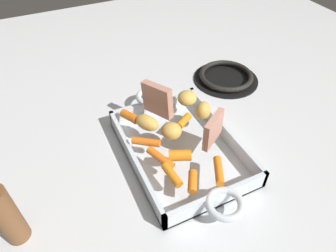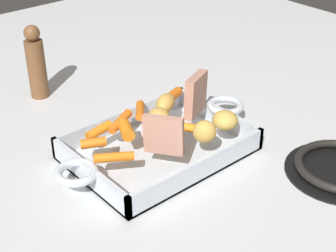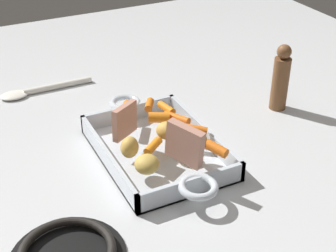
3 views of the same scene
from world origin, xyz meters
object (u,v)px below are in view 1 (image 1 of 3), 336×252
baby_carrot_northeast (180,155)px  baby_carrot_center_right (184,121)px  potato_golden_small (187,98)px  stove_burner_rear (226,77)px  potato_whole (147,123)px  potato_near_roast (171,131)px  roasting_dish (181,148)px  roast_slice_outer (157,100)px  baby_carrot_short (146,142)px  roast_slice_thick (213,130)px  baby_carrot_southwest (172,175)px  pepper_mill (4,212)px  baby_carrot_southeast (219,171)px  baby_carrot_long (130,117)px  potato_halved (203,110)px  baby_carrot_northwest (193,182)px  baby_carrot_center_left (161,158)px

baby_carrot_northeast → baby_carrot_center_right: (0.09, -0.06, -0.00)m
baby_carrot_northeast → potato_golden_small: potato_golden_small is taller
potato_golden_small → stove_burner_rear: 0.22m
potato_whole → potato_near_roast: (-0.05, -0.04, 0.00)m
roasting_dish → roast_slice_outer: 0.13m
baby_carrot_short → baby_carrot_center_right: (0.02, -0.11, 0.00)m
roast_slice_thick → baby_carrot_southwest: (-0.05, 0.12, -0.03)m
pepper_mill → roast_slice_thick: bearing=-87.4°
baby_carrot_southeast → potato_near_roast: bearing=16.9°
baby_carrot_southeast → baby_carrot_long: size_ratio=1.40×
baby_carrot_short → baby_carrot_long: 0.09m
roasting_dish → baby_carrot_northeast: (-0.05, 0.03, 0.04)m
roast_slice_outer → stove_burner_rear: size_ratio=0.41×
roasting_dish → baby_carrot_long: baby_carrot_long is taller
baby_carrot_southeast → potato_golden_small: (0.22, -0.05, 0.01)m
potato_whole → potato_golden_small: size_ratio=1.21×
baby_carrot_center_right → baby_carrot_long: (0.07, 0.11, 0.00)m
baby_carrot_center_right → baby_carrot_southwest: size_ratio=0.88×
potato_halved → stove_burner_rear: bearing=-47.7°
baby_carrot_northeast → pepper_mill: size_ratio=0.27×
baby_carrot_short → potato_halved: (0.03, -0.16, 0.01)m
pepper_mill → baby_carrot_northwest: bearing=-101.2°
potato_halved → pepper_mill: pepper_mill is taller
potato_near_roast → baby_carrot_southwest: bearing=154.8°
baby_carrot_southeast → stove_burner_rear: baby_carrot_southeast is taller
baby_carrot_southwest → baby_carrot_long: (0.20, 0.02, 0.00)m
baby_carrot_northwest → baby_carrot_southeast: bearing=-88.6°
roasting_dish → baby_carrot_center_right: bearing=-34.4°
baby_carrot_center_right → baby_carrot_center_left: bearing=129.8°
roast_slice_thick → stove_burner_rear: size_ratio=0.36×
baby_carrot_center_right → potato_golden_small: potato_golden_small is taller
baby_carrot_northwest → potato_whole: size_ratio=0.78×
baby_carrot_northeast → potato_halved: 0.14m
baby_carrot_center_left → baby_carrot_southeast: bearing=-131.1°
baby_carrot_short → potato_near_roast: potato_near_roast is taller
roast_slice_outer → roast_slice_thick: bearing=-154.0°
baby_carrot_southeast → potato_near_roast: 0.14m
baby_carrot_northeast → roast_slice_thick: bearing=-79.4°
baby_carrot_short → baby_carrot_long: size_ratio=1.28×
baby_carrot_southeast → baby_carrot_short: bearing=36.7°
baby_carrot_southwest → potato_near_roast: (0.10, -0.05, 0.01)m
baby_carrot_short → potato_golden_small: 0.17m
baby_carrot_southwest → potato_whole: potato_whole is taller
roasting_dish → baby_carrot_southeast: baby_carrot_southeast is taller
baby_carrot_southeast → baby_carrot_center_left: size_ratio=1.04×
baby_carrot_short → baby_carrot_center_left: same height
baby_carrot_long → pepper_mill: bearing=120.2°
baby_carrot_long → stove_burner_rear: baby_carrot_long is taller
potato_whole → pepper_mill: pepper_mill is taller
baby_carrot_northeast → potato_whole: size_ratio=0.79×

